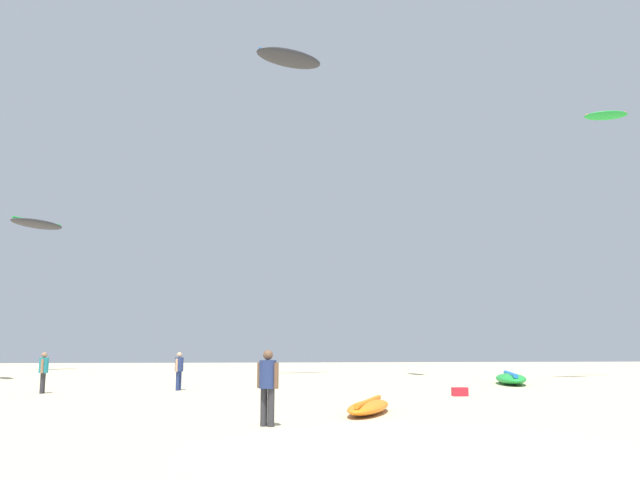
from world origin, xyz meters
name	(u,v)px	position (x,y,z in m)	size (l,w,h in m)	color
ground_plane	(408,447)	(0.00, 0.00, 0.00)	(120.00, 120.00, 0.00)	beige
person_foreground	(268,381)	(-2.61, 3.34, 1.04)	(0.51, 0.40, 1.78)	#2D2D33
person_midground	(44,369)	(-11.32, 14.88, 0.94)	(0.36, 0.53, 1.61)	#2D2D33
person_left	(179,368)	(-6.16, 16.17, 0.93)	(0.36, 0.49, 1.59)	navy
kite_grounded_near	(511,378)	(9.50, 19.17, 0.28)	(2.58, 5.04, 0.59)	green
kite_grounded_mid	(368,407)	(0.24, 5.95, 0.20)	(2.11, 3.51, 0.40)	orange
cooler_box	(460,392)	(4.73, 12.00, 0.16)	(0.56, 0.36, 0.32)	red
kite_aloft_1	(289,58)	(-1.17, 25.82, 19.45)	(4.47, 2.78, 1.09)	#2D2D33
kite_aloft_2	(37,224)	(-19.41, 37.52, 10.84)	(3.61, 4.22, 0.78)	#2D2D33
kite_aloft_5	(606,115)	(17.28, 22.53, 15.19)	(2.50, 1.36, 0.56)	green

